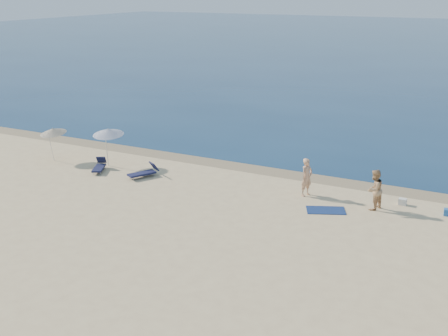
# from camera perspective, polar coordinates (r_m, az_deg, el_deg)

# --- Properties ---
(wet_sand_strip) EXTENTS (240.00, 1.60, 0.00)m
(wet_sand_strip) POSITION_cam_1_polar(r_m,az_deg,el_deg) (30.46, 6.63, -0.60)
(wet_sand_strip) COLOR #847254
(wet_sand_strip) RESTS_ON ground
(person_left) EXTENTS (0.67, 0.80, 1.86)m
(person_left) POSITION_cam_1_polar(r_m,az_deg,el_deg) (27.19, 8.40, -0.93)
(person_left) COLOR tan
(person_left) RESTS_ON ground
(person_right) EXTENTS (0.97, 1.09, 1.87)m
(person_right) POSITION_cam_1_polar(r_m,az_deg,el_deg) (26.14, 15.02, -2.15)
(person_right) COLOR tan
(person_right) RESTS_ON ground
(beach_towel) EXTENTS (1.96, 1.56, 0.03)m
(beach_towel) POSITION_cam_1_polar(r_m,az_deg,el_deg) (25.82, 10.30, -4.24)
(beach_towel) COLOR #0F214F
(beach_towel) RESTS_ON ground
(white_bag) EXTENTS (0.35, 0.30, 0.30)m
(white_bag) POSITION_cam_1_polar(r_m,az_deg,el_deg) (27.30, 17.68, -3.28)
(white_bag) COLOR silver
(white_bag) RESTS_ON ground
(umbrella_near) EXTENTS (2.19, 2.21, 2.24)m
(umbrella_near) POSITION_cam_1_polar(r_m,az_deg,el_deg) (31.84, -11.68, 3.60)
(umbrella_near) COLOR silver
(umbrella_near) RESTS_ON ground
(umbrella_far) EXTENTS (1.76, 1.78, 2.03)m
(umbrella_far) POSITION_cam_1_polar(r_m,az_deg,el_deg) (33.69, -16.99, 3.62)
(umbrella_far) COLOR silver
(umbrella_far) RESTS_ON ground
(lounger_left) EXTENTS (1.12, 1.60, 0.68)m
(lounger_left) POSITION_cam_1_polar(r_m,az_deg,el_deg) (31.45, -12.56, 0.15)
(lounger_left) COLOR #15193A
(lounger_left) RESTS_ON ground
(lounger_right) EXTENTS (1.27, 1.71, 0.73)m
(lounger_right) POSITION_cam_1_polar(r_m,az_deg,el_deg) (29.99, -8.13, -0.43)
(lounger_right) COLOR #161A3E
(lounger_right) RESTS_ON ground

